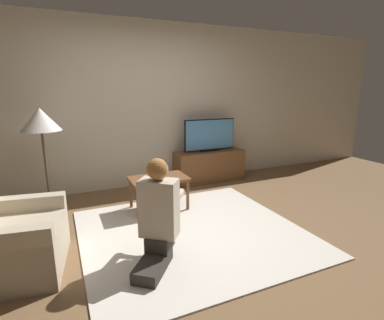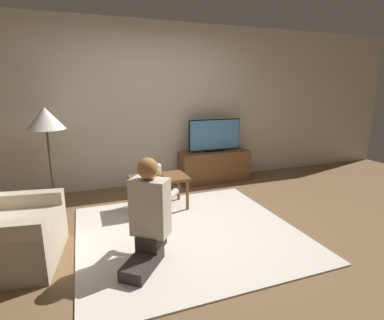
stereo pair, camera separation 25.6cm
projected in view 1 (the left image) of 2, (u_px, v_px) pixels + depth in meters
The scene contains 11 objects.
ground_plane at pixel (192, 233), 3.38m from camera, with size 10.00×10.00×0.00m, color brown.
wall_back at pixel (143, 106), 4.77m from camera, with size 10.00×0.06×2.60m.
rug at pixel (192, 232), 3.37m from camera, with size 2.38×2.25×0.02m.
tv_stand at pixel (209, 166), 5.20m from camera, with size 1.22×0.39×0.53m.
tv at pixel (210, 135), 5.07m from camera, with size 0.92×0.08×0.55m.
coffee_table at pixel (159, 182), 3.94m from camera, with size 0.75×0.46×0.45m.
floor_lamp at pixel (41, 123), 3.73m from camera, with size 0.49×0.49×1.35m.
armchair at pixel (9, 240), 2.62m from camera, with size 0.89×0.98×0.94m.
person_kneeling at pixel (158, 213), 2.71m from camera, with size 0.71×0.81×0.99m.
table_lamp at pixel (154, 170), 3.88m from camera, with size 0.18×0.18×0.17m.
remote at pixel (163, 178), 3.85m from camera, with size 0.04×0.15×0.02m.
Camera 1 is at (-1.27, -2.81, 1.60)m, focal length 28.00 mm.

